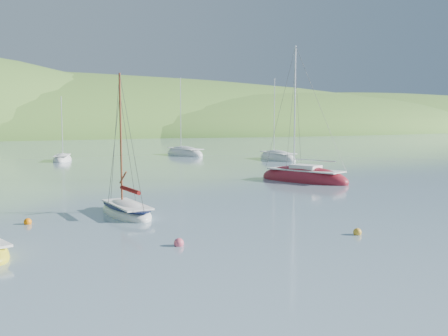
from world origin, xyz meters
name	(u,v)px	position (x,y,z in m)	size (l,w,h in m)	color
ground	(274,239)	(0.00, 0.00, 0.00)	(700.00, 700.00, 0.00)	slate
daysailer_white	(126,211)	(-4.58, 8.79, 0.21)	(2.60, 5.85, 8.73)	silver
sloop_red	(304,179)	(13.61, 17.18, 0.23)	(6.11, 9.21, 12.92)	maroon
distant_sloop_a	(62,160)	(-2.57, 48.93, 0.16)	(3.80, 6.83, 9.23)	silver
distant_sloop_b	(185,154)	(15.71, 51.59, 0.21)	(4.60, 9.38, 12.81)	silver
distant_sloop_d	(277,158)	(24.04, 38.33, 0.20)	(3.44, 8.53, 11.96)	silver
mooring_buoys	(181,233)	(-3.59, 2.60, 0.12)	(14.37, 9.81, 0.44)	gold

